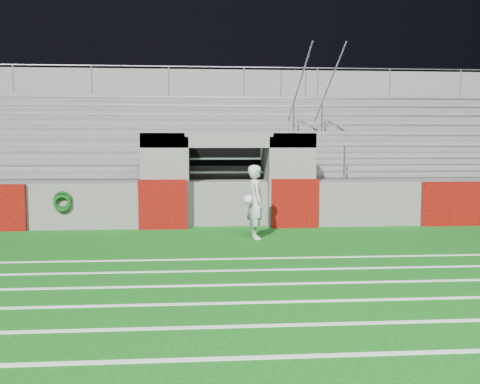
{
  "coord_description": "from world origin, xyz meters",
  "views": [
    {
      "loc": [
        -0.82,
        -11.49,
        2.26
      ],
      "look_at": [
        0.2,
        1.8,
        1.1
      ],
      "focal_mm": 40.0,
      "sensor_mm": 36.0,
      "label": 1
    }
  ],
  "objects": [
    {
      "name": "hose_coil",
      "position": [
        -4.44,
        2.93,
        0.77
      ],
      "size": [
        0.49,
        0.14,
        0.55
      ],
      "color": "#0B3910",
      "rests_on": "ground"
    },
    {
      "name": "field_markings",
      "position": [
        0.0,
        -5.0,
        0.01
      ],
      "size": [
        28.0,
        8.09,
        0.01
      ],
      "color": "white",
      "rests_on": "ground"
    },
    {
      "name": "ground",
      "position": [
        0.0,
        0.0,
        0.0
      ],
      "size": [
        90.0,
        90.0,
        0.0
      ],
      "primitive_type": "plane",
      "color": "#0E5510",
      "rests_on": "ground"
    },
    {
      "name": "stadium_structure",
      "position": [
        0.0,
        7.97,
        1.49
      ],
      "size": [
        26.0,
        8.48,
        5.42
      ],
      "color": "#5F5C5A",
      "rests_on": "ground"
    },
    {
      "name": "goalkeeper_with_ball",
      "position": [
        0.55,
        1.31,
        0.9
      ],
      "size": [
        0.57,
        0.69,
        1.8
      ],
      "color": "silver",
      "rests_on": "ground"
    }
  ]
}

